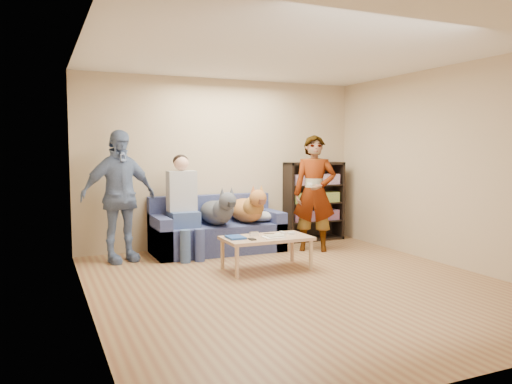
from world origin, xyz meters
name	(u,v)px	position (x,y,z in m)	size (l,w,h in m)	color
ground	(299,284)	(0.00, 0.00, 0.00)	(5.00, 5.00, 0.00)	#8F5C3C
ceiling	(301,49)	(0.00, 0.00, 2.60)	(5.00, 5.00, 0.00)	white
wall_back	(223,163)	(0.00, 2.50, 1.30)	(4.50, 4.50, 0.00)	tan
wall_front	(485,184)	(0.00, -2.50, 1.30)	(4.50, 4.50, 0.00)	tan
wall_left	(86,173)	(-2.25, 0.00, 1.30)	(5.00, 5.00, 0.00)	tan
wall_right	(453,166)	(2.25, 0.00, 1.30)	(5.00, 5.00, 0.00)	tan
blanket	(262,216)	(0.44, 1.98, 0.50)	(0.43, 0.36, 0.15)	#A4A3A8
person_standing_right	(315,193)	(1.11, 1.56, 0.86)	(0.63, 0.41, 1.72)	gray
person_standing_left	(119,196)	(-1.67, 1.98, 0.89)	(1.04, 0.43, 1.78)	#748AB9
held_controller	(310,184)	(0.91, 1.36, 1.02)	(0.04, 0.12, 0.03)	white
notebook_blue	(235,237)	(-0.44, 0.82, 0.43)	(0.20, 0.26, 0.03)	#1A4192
papers	(274,237)	(0.01, 0.67, 0.43)	(0.26, 0.20, 0.01)	white
magazine	(275,236)	(0.04, 0.69, 0.44)	(0.22, 0.17, 0.01)	#ACA28A
camera_silver	(254,234)	(-0.16, 0.89, 0.45)	(0.11, 0.06, 0.05)	silver
controller_a	(283,233)	(0.24, 0.87, 0.43)	(0.04, 0.13, 0.03)	silver
controller_b	(291,233)	(0.32, 0.79, 0.43)	(0.09, 0.06, 0.03)	white
headphone_cup_a	(281,235)	(0.16, 0.75, 0.43)	(0.07, 0.07, 0.02)	silver
headphone_cup_b	(279,234)	(0.16, 0.83, 0.43)	(0.07, 0.07, 0.02)	white
pen_orange	(271,239)	(-0.06, 0.61, 0.42)	(0.01, 0.01, 0.14)	#D15D1D
pen_black	(269,234)	(0.08, 0.95, 0.42)	(0.01, 0.01, 0.14)	black
wallet	(252,239)	(-0.29, 0.65, 0.43)	(0.07, 0.12, 0.01)	black
sofa	(216,233)	(-0.25, 2.10, 0.28)	(1.90, 0.85, 0.82)	#515B93
person_seated	(184,202)	(-0.78, 1.97, 0.77)	(0.40, 0.73, 1.47)	#425892
dog_gray	(218,211)	(-0.29, 1.90, 0.63)	(0.40, 1.24, 0.58)	#464950
dog_tan	(248,209)	(0.20, 1.94, 0.64)	(0.41, 1.16, 0.59)	#C1803B
coffee_table	(266,240)	(-0.04, 0.77, 0.37)	(1.10, 0.60, 0.42)	#D7A984
bookshelf	(314,199)	(1.55, 2.33, 0.68)	(1.00, 0.34, 1.30)	black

